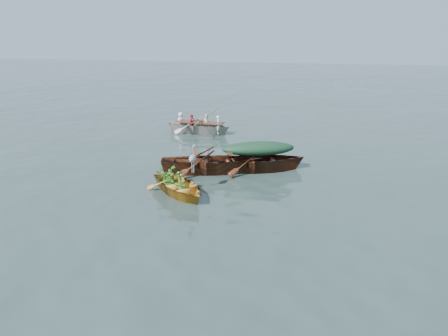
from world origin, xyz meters
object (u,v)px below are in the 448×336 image
(green_tarp_boat, at_px, (258,171))
(rowed_boat, at_px, (200,133))
(open_wooden_boat, at_px, (212,172))
(yellow_dinghy, at_px, (179,194))
(heron, at_px, (193,163))

(green_tarp_boat, xyz_separation_m, rowed_boat, (-4.13, 5.56, 0.00))
(open_wooden_boat, bearing_deg, green_tarp_boat, -86.46)
(yellow_dinghy, bearing_deg, green_tarp_boat, 10.21)
(rowed_boat, distance_m, heron, 8.63)
(open_wooden_boat, bearing_deg, heron, 160.08)
(yellow_dinghy, xyz_separation_m, rowed_boat, (-2.16, 8.65, 0.00))
(heron, bearing_deg, open_wooden_boat, 41.44)
(open_wooden_boat, xyz_separation_m, heron, (-0.04, -2.01, 0.92))
(yellow_dinghy, relative_size, heron, 3.65)
(rowed_boat, bearing_deg, heron, -159.69)
(yellow_dinghy, distance_m, open_wooden_boat, 2.47)
(green_tarp_boat, bearing_deg, heron, 126.19)
(yellow_dinghy, bearing_deg, heron, 5.19)
(green_tarp_boat, relative_size, rowed_boat, 1.08)
(green_tarp_boat, xyz_separation_m, open_wooden_boat, (-1.59, -0.65, 0.00))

